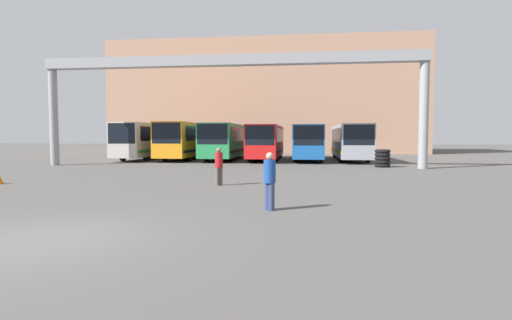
{
  "coord_description": "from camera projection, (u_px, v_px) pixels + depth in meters",
  "views": [
    {
      "loc": [
        5.23,
        -7.34,
        2.1
      ],
      "look_at": [
        1.55,
        22.52,
        0.3
      ],
      "focal_mm": 28.0,
      "sensor_mm": 36.0,
      "label": 1
    }
  ],
  "objects": [
    {
      "name": "bus_slot_1",
      "position": [
        189.0,
        139.0,
        36.92
      ],
      "size": [
        2.54,
        12.18,
        3.26
      ],
      "color": "orange",
      "rests_on": "ground"
    },
    {
      "name": "overhead_gantry",
      "position": [
        228.0,
        75.0,
        26.98
      ],
      "size": [
        26.15,
        0.8,
        7.56
      ],
      "color": "gray",
      "rests_on": "ground"
    },
    {
      "name": "bus_slot_3",
      "position": [
        266.0,
        140.0,
        35.2
      ],
      "size": [
        2.45,
        10.5,
        3.01
      ],
      "color": "red",
      "rests_on": "ground"
    },
    {
      "name": "bus_slot_0",
      "position": [
        148.0,
        139.0,
        36.72
      ],
      "size": [
        2.47,
        10.86,
        3.23
      ],
      "color": "beige",
      "rests_on": "ground"
    },
    {
      "name": "tire_stack",
      "position": [
        382.0,
        158.0,
        27.06
      ],
      "size": [
        1.04,
        1.04,
        1.2
      ],
      "color": "black",
      "rests_on": "ground"
    },
    {
      "name": "building_backdrop",
      "position": [
        267.0,
        100.0,
        53.84
      ],
      "size": [
        39.56,
        12.0,
        14.1
      ],
      "color": "tan",
      "rests_on": "ground"
    },
    {
      "name": "pedestrian_far_center",
      "position": [
        270.0,
        180.0,
        11.26
      ],
      "size": [
        0.34,
        0.34,
        1.64
      ],
      "rotation": [
        0.0,
        0.0,
        5.5
      ],
      "color": "navy",
      "rests_on": "ground"
    },
    {
      "name": "bus_slot_4",
      "position": [
        308.0,
        140.0,
        34.73
      ],
      "size": [
        2.44,
        10.45,
        2.99
      ],
      "color": "#1959A5",
      "rests_on": "ground"
    },
    {
      "name": "bus_slot_5",
      "position": [
        350.0,
        140.0,
        35.17
      ],
      "size": [
        2.46,
        12.24,
        3.06
      ],
      "color": "#999EA5",
      "rests_on": "ground"
    },
    {
      "name": "pedestrian_mid_left",
      "position": [
        219.0,
        165.0,
        16.98
      ],
      "size": [
        0.34,
        0.34,
        1.62
      ],
      "rotation": [
        0.0,
        0.0,
        0.78
      ],
      "color": "brown",
      "rests_on": "ground"
    },
    {
      "name": "bus_slot_2",
      "position": [
        227.0,
        139.0,
        36.42
      ],
      "size": [
        2.62,
        12.06,
        3.14
      ],
      "color": "#268C4C",
      "rests_on": "ground"
    },
    {
      "name": "ground_plane",
      "position": [
        43.0,
        240.0,
        8.03
      ],
      "size": [
        200.0,
        200.0,
        0.0
      ],
      "primitive_type": "plane",
      "color": "#514F4C"
    }
  ]
}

